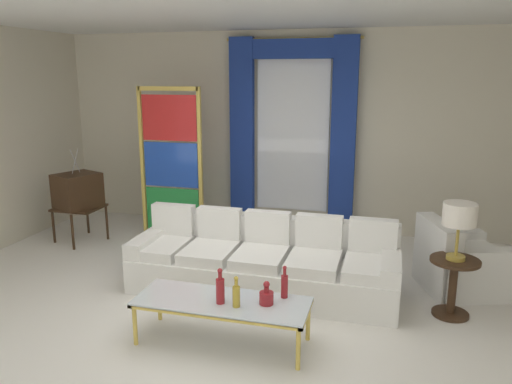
% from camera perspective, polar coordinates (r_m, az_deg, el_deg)
% --- Properties ---
extents(ground_plane, '(16.00, 16.00, 0.00)m').
position_cam_1_polar(ground_plane, '(5.25, -3.46, -13.40)').
color(ground_plane, white).
extents(wall_rear, '(8.00, 0.12, 3.00)m').
position_cam_1_polar(wall_rear, '(7.70, 3.75, 6.88)').
color(wall_rear, beige).
rests_on(wall_rear, ground).
extents(ceiling_slab, '(8.00, 7.60, 0.04)m').
position_cam_1_polar(ceiling_slab, '(5.49, -1.08, 20.22)').
color(ceiling_slab, white).
extents(curtained_window, '(2.00, 0.17, 2.70)m').
position_cam_1_polar(curtained_window, '(7.50, 4.12, 8.55)').
color(curtained_window, white).
rests_on(curtained_window, ground).
extents(couch_white_long, '(2.92, 0.92, 0.86)m').
position_cam_1_polar(couch_white_long, '(5.61, 0.95, -8.16)').
color(couch_white_long, white).
rests_on(couch_white_long, ground).
extents(coffee_table, '(1.55, 0.57, 0.41)m').
position_cam_1_polar(coffee_table, '(4.54, -3.92, -12.64)').
color(coffee_table, silver).
rests_on(coffee_table, ground).
extents(bottle_blue_decanter, '(0.06, 0.06, 0.30)m').
position_cam_1_polar(bottle_blue_decanter, '(4.52, 3.28, -10.57)').
color(bottle_blue_decanter, maroon).
rests_on(bottle_blue_decanter, coffee_table).
extents(bottle_crystal_tall, '(0.08, 0.08, 0.32)m').
position_cam_1_polar(bottle_crystal_tall, '(4.42, -4.12, -11.05)').
color(bottle_crystal_tall, maroon).
rests_on(bottle_crystal_tall, coffee_table).
extents(bottle_amber_squat, '(0.13, 0.13, 0.21)m').
position_cam_1_polar(bottle_amber_squat, '(4.41, 1.20, -11.87)').
color(bottle_amber_squat, maroon).
rests_on(bottle_amber_squat, coffee_table).
extents(bottle_ruby_flask, '(0.07, 0.07, 0.28)m').
position_cam_1_polar(bottle_ruby_flask, '(4.35, -2.28, -11.68)').
color(bottle_ruby_flask, gold).
rests_on(bottle_ruby_flask, coffee_table).
extents(vintage_tv, '(0.69, 0.74, 1.35)m').
position_cam_1_polar(vintage_tv, '(7.52, -19.75, -0.01)').
color(vintage_tv, '#382314').
rests_on(vintage_tv, ground).
extents(armchair_white, '(1.04, 1.03, 0.80)m').
position_cam_1_polar(armchair_white, '(6.04, 22.08, -7.78)').
color(armchair_white, white).
rests_on(armchair_white, ground).
extents(stained_glass_divider, '(0.95, 0.05, 2.20)m').
position_cam_1_polar(stained_glass_divider, '(7.24, -9.70, 2.76)').
color(stained_glass_divider, gold).
rests_on(stained_glass_divider, ground).
extents(peacock_figurine, '(0.44, 0.60, 0.50)m').
position_cam_1_polar(peacock_figurine, '(6.95, -8.56, -4.76)').
color(peacock_figurine, beige).
rests_on(peacock_figurine, ground).
extents(round_side_table, '(0.48, 0.48, 0.59)m').
position_cam_1_polar(round_side_table, '(5.37, 21.65, -9.57)').
color(round_side_table, '#382314').
rests_on(round_side_table, ground).
extents(table_lamp_brass, '(0.32, 0.32, 0.57)m').
position_cam_1_polar(table_lamp_brass, '(5.16, 22.28, -2.65)').
color(table_lamp_brass, '#B29338').
rests_on(table_lamp_brass, round_side_table).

